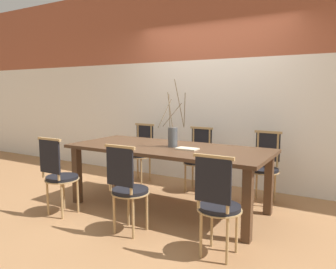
# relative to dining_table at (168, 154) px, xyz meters

# --- Properties ---
(ground_plane) EXTENTS (16.00, 16.00, 0.00)m
(ground_plane) POSITION_rel_dining_table_xyz_m (0.00, 0.00, -0.68)
(ground_plane) COLOR #9E7047
(wall_rear) EXTENTS (12.00, 0.06, 3.20)m
(wall_rear) POSITION_rel_dining_table_xyz_m (0.00, 1.36, 0.92)
(wall_rear) COLOR white
(wall_rear) RESTS_ON ground_plane
(dining_table) EXTENTS (2.45, 1.04, 0.77)m
(dining_table) POSITION_rel_dining_table_xyz_m (0.00, 0.00, 0.00)
(dining_table) COLOR #4C3321
(dining_table) RESTS_ON ground_plane
(chair_near_leftend) EXTENTS (0.39, 0.39, 0.92)m
(chair_near_leftend) POSITION_rel_dining_table_xyz_m (-0.97, -0.84, -0.18)
(chair_near_leftend) COLOR black
(chair_near_leftend) RESTS_ON ground_plane
(chair_near_left) EXTENTS (0.39, 0.39, 0.92)m
(chair_near_left) POSITION_rel_dining_table_xyz_m (0.02, -0.84, -0.18)
(chair_near_left) COLOR black
(chair_near_left) RESTS_ON ground_plane
(chair_near_center) EXTENTS (0.39, 0.39, 0.92)m
(chair_near_center) POSITION_rel_dining_table_xyz_m (0.99, -0.84, -0.18)
(chair_near_center) COLOR black
(chair_near_center) RESTS_ON ground_plane
(chair_far_leftend) EXTENTS (0.39, 0.39, 0.92)m
(chair_far_leftend) POSITION_rel_dining_table_xyz_m (-1.00, 0.84, -0.18)
(chair_far_leftend) COLOR black
(chair_far_leftend) RESTS_ON ground_plane
(chair_far_left) EXTENTS (0.39, 0.39, 0.92)m
(chair_far_left) POSITION_rel_dining_table_xyz_m (0.01, 0.84, -0.18)
(chair_far_left) COLOR black
(chair_far_left) RESTS_ON ground_plane
(chair_far_center) EXTENTS (0.39, 0.39, 0.92)m
(chair_far_center) POSITION_rel_dining_table_xyz_m (0.96, 0.84, -0.18)
(chair_far_center) COLOR black
(chair_far_center) RESTS_ON ground_plane
(vase_centerpiece) EXTENTS (0.36, 0.31, 0.80)m
(vase_centerpiece) POSITION_rel_dining_table_xyz_m (0.05, 0.02, 0.23)
(vase_centerpiece) COLOR #4C5156
(vase_centerpiece) RESTS_ON dining_table
(book_stack) EXTENTS (0.25, 0.15, 0.02)m
(book_stack) POSITION_rel_dining_table_xyz_m (0.29, -0.05, 0.10)
(book_stack) COLOR beige
(book_stack) RESTS_ON dining_table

